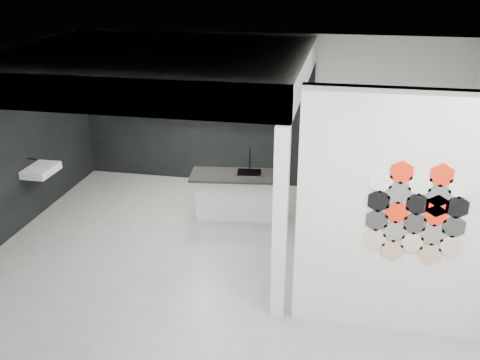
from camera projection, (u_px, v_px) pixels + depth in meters
name	position (u px, v px, depth m)	size (l,w,h in m)	color
floor	(229.00, 263.00, 7.53)	(7.00, 6.00, 0.01)	gray
partition_panel	(412.00, 219.00, 5.69)	(2.45, 0.15, 2.80)	silver
bay_clad_back	(195.00, 120.00, 10.01)	(4.40, 0.04, 2.35)	black
bay_clad_left	(32.00, 146.00, 8.62)	(0.04, 4.00, 2.35)	black
bulkhead	(154.00, 65.00, 7.70)	(4.40, 4.00, 0.40)	silver
corner_column	(280.00, 226.00, 6.03)	(0.16, 0.16, 2.35)	silver
fascia_beam	(96.00, 96.00, 5.96)	(4.40, 0.16, 0.40)	silver
wall_basin	(41.00, 170.00, 8.52)	(0.40, 0.60, 0.12)	silver
display_shelf	(198.00, 115.00, 9.85)	(3.00, 0.15, 0.04)	black
kitchen_island	(236.00, 194.00, 8.77)	(1.52, 0.82, 1.17)	silver
stockpot	(147.00, 107.00, 9.99)	(0.22, 0.22, 0.18)	black
kettle	(265.00, 114.00, 9.59)	(0.17, 0.17, 0.14)	black
glass_bowl	(271.00, 116.00, 9.58)	(0.14, 0.14, 0.10)	gray
glass_vase	(271.00, 115.00, 9.57)	(0.09, 0.09, 0.12)	gray
bottle_dark	(170.00, 109.00, 9.91)	(0.06, 0.06, 0.16)	black
utensil_cup	(149.00, 109.00, 9.99)	(0.08, 0.08, 0.11)	black
hex_tile_cluster	(417.00, 214.00, 5.56)	(1.04, 0.02, 1.16)	beige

